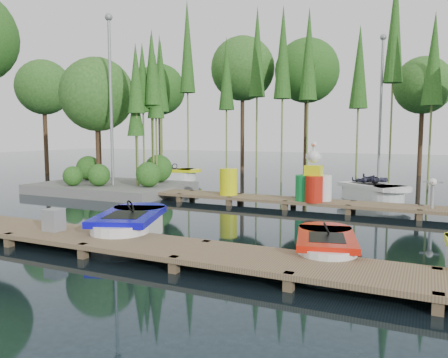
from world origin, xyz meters
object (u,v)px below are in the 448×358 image
at_px(boat_blue, 130,226).
at_px(yellow_barrel, 228,182).
at_px(boat_yellow_far, 173,174).
at_px(island, 109,118).
at_px(utility_cabinet, 54,220).
at_px(drum_cluster, 314,184).
at_px(boat_red, 326,248).

height_order(boat_blue, yellow_barrel, yellow_barrel).
height_order(boat_blue, boat_yellow_far, boat_yellow_far).
distance_m(island, boat_blue, 9.44).
xyz_separation_m(boat_yellow_far, yellow_barrel, (5.92, -5.73, 0.47)).
bearing_deg(boat_blue, island, 112.44).
height_order(utility_cabinet, yellow_barrel, yellow_barrel).
xyz_separation_m(island, drum_cluster, (9.17, -0.94, -2.31)).
height_order(island, boat_red, island).
xyz_separation_m(boat_red, yellow_barrel, (-4.73, 5.67, 0.54)).
height_order(yellow_barrel, drum_cluster, drum_cluster).
bearing_deg(yellow_barrel, utility_cabinet, -99.54).
bearing_deg(boat_red, drum_cluster, 92.26).
xyz_separation_m(island, utility_cabinet, (4.86, -7.79, -2.63)).
relative_size(boat_red, boat_yellow_far, 0.83).
height_order(boat_red, drum_cluster, drum_cluster).
height_order(boat_red, utility_cabinet, utility_cabinet).
distance_m(island, boat_red, 12.90).
xyz_separation_m(boat_blue, drum_cluster, (3.09, 5.66, 0.59)).
bearing_deg(boat_red, island, 135.12).
relative_size(boat_red, drum_cluster, 1.36).
distance_m(boat_yellow_far, utility_cabinet, 13.59).
relative_size(boat_red, utility_cabinet, 5.29).
height_order(island, boat_blue, island).
height_order(island, utility_cabinet, island).
distance_m(island, yellow_barrel, 6.54).
height_order(boat_blue, utility_cabinet, boat_blue).
bearing_deg(utility_cabinet, boat_yellow_far, 110.45).
relative_size(island, drum_cluster, 3.47).
relative_size(island, boat_blue, 2.10).
bearing_deg(drum_cluster, island, 174.13).
bearing_deg(boat_yellow_far, island, -86.14).
xyz_separation_m(boat_red, utility_cabinet, (-5.91, -1.33, 0.31)).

